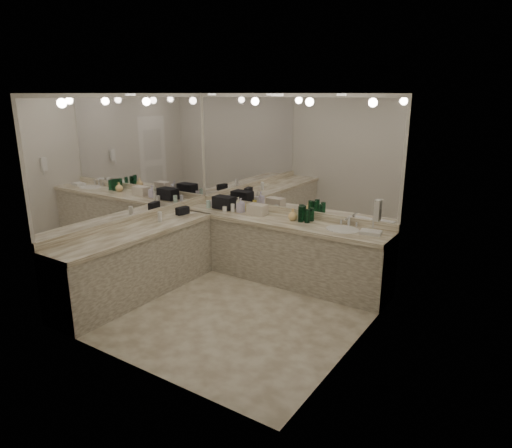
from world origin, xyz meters
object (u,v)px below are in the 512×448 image
Objects in this scene: black_toiletry_bag at (224,203)px; hand_towel at (371,232)px; sink at (343,230)px; soap_bottle_c at (293,214)px; cream_cosmetic_case at (257,209)px; wall_phone at (378,210)px; soap_bottle_a at (238,204)px; soap_bottle_b at (241,205)px.

hand_towel is at bearing -0.73° from black_toiletry_bag.
black_toiletry_bag reaches higher than hand_towel.
hand_towel reaches higher than sink.
soap_bottle_c is (1.19, -0.00, -0.01)m from black_toiletry_bag.
soap_bottle_c is at bearing 0.17° from cream_cosmetic_case.
wall_phone is 0.71m from hand_towel.
soap_bottle_a is at bearing 179.04° from sink.
soap_bottle_a is 1.30× the size of soap_bottle_c.
soap_bottle_b reaches higher than black_toiletry_bag.
black_toiletry_bag is 1.20m from soap_bottle_c.
hand_towel is 1.99m from soap_bottle_b.
soap_bottle_a is (-0.33, -0.00, 0.03)m from cream_cosmetic_case.
soap_bottle_b reaches higher than hand_towel.
sink is 0.91m from wall_phone.
sink is at bearing -2.52° from cream_cosmetic_case.
black_toiletry_bag reaches higher than soap_bottle_c.
sink is 1.83× the size of wall_phone.
soap_bottle_a reaches higher than black_toiletry_bag.
soap_bottle_b reaches higher than cream_cosmetic_case.
hand_towel is 1.22× the size of soap_bottle_b.
wall_phone is 1.41× the size of soap_bottle_c.
cream_cosmetic_case is 1.27× the size of soap_bottle_b.
soap_bottle_a reaches higher than cream_cosmetic_case.
sink is at bearing -0.96° from soap_bottle_a.
black_toiletry_bag is at bearing 174.40° from soap_bottle_b.
sink is at bearing 140.43° from wall_phone.
cream_cosmetic_case is 0.58m from soap_bottle_c.
black_toiletry_bag is at bearing 178.59° from sink.
black_toiletry_bag is 1.88× the size of soap_bottle_c.
black_toiletry_bag is 0.62m from cream_cosmetic_case.
hand_towel is at bearing -1.63° from cream_cosmetic_case.
soap_bottle_b is (-1.99, -0.00, 0.08)m from hand_towel.
cream_cosmetic_case is 1.59× the size of soap_bottle_c.
cream_cosmetic_case is (-1.94, 0.53, -0.37)m from wall_phone.
cream_cosmetic_case reaches higher than hand_towel.
wall_phone is 1.09× the size of soap_bottle_a.
wall_phone is 0.89× the size of cream_cosmetic_case.
black_toiletry_bag is 1.19× the size of cream_cosmetic_case.
sink is at bearing -177.14° from hand_towel.
soap_bottle_a is (0.28, -0.02, 0.02)m from black_toiletry_bag.
black_toiletry_bag is 1.24× the size of hand_towel.
hand_towel is 2.04m from soap_bottle_a.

